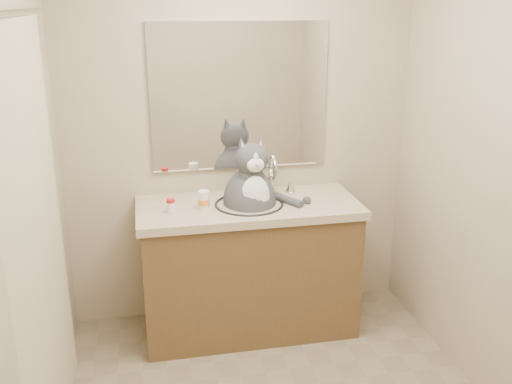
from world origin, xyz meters
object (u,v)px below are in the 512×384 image
cat (251,197)px  pill_bottle_redcap (171,206)px  pill_bottle_orange (204,200)px  grey_canister (204,198)px

cat → pill_bottle_redcap: size_ratio=7.61×
pill_bottle_orange → grey_canister: 0.10m
cat → pill_bottle_orange: size_ratio=5.64×
cat → grey_canister: bearing=162.5°
pill_bottle_redcap → cat: bearing=7.3°
pill_bottle_redcap → pill_bottle_orange: bearing=6.9°
pill_bottle_redcap → grey_canister: (0.21, 0.12, -0.01)m
pill_bottle_orange → grey_canister: (0.01, 0.10, -0.02)m
cat → grey_canister: (-0.27, 0.06, -0.01)m
pill_bottle_orange → grey_canister: pill_bottle_orange is taller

